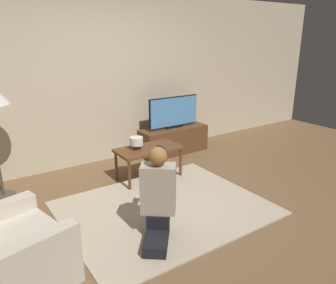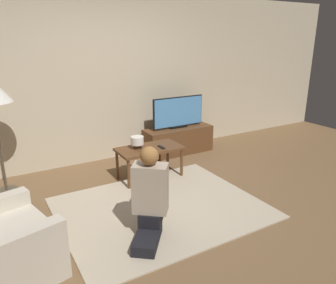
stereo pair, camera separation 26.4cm
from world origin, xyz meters
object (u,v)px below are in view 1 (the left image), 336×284
at_px(tv, 174,112).
at_px(coffee_table, 149,151).
at_px(person_kneeling, 158,195).
at_px(armchair, 3,255).
at_px(table_lamp, 136,142).

distance_m(tv, coffee_table, 1.19).
relative_size(tv, person_kneeling, 1.01).
bearing_deg(tv, armchair, -147.73).
xyz_separation_m(tv, armchair, (-2.96, -1.87, -0.43)).
height_order(coffee_table, person_kneeling, person_kneeling).
bearing_deg(person_kneeling, table_lamp, -71.92).
bearing_deg(person_kneeling, armchair, 34.20).
relative_size(tv, armchair, 0.93).
relative_size(coffee_table, table_lamp, 5.03).
distance_m(armchair, table_lamp, 2.27).
bearing_deg(coffee_table, table_lamp, 161.69).
distance_m(armchair, person_kneeling, 1.41).
distance_m(coffee_table, person_kneeling, 1.44).
xyz_separation_m(coffee_table, armchair, (-2.05, -1.17, -0.11)).
bearing_deg(armchair, person_kneeling, -108.03).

